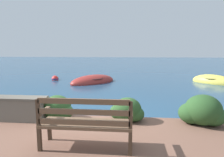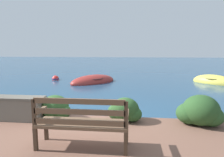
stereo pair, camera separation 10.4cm
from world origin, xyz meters
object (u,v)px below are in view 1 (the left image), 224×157
rowboat_nearest (93,82)px  mooring_buoy (55,79)px  rowboat_mid (213,82)px  park_bench (86,122)px

rowboat_nearest → mooring_buoy: bearing=-62.9°
rowboat_mid → mooring_buoy: rowboat_mid is taller
rowboat_nearest → rowboat_mid: size_ratio=1.22×
rowboat_nearest → mooring_buoy: rowboat_nearest is taller
park_bench → rowboat_nearest: 8.03m
park_bench → mooring_buoy: size_ratio=3.49×
rowboat_nearest → mooring_buoy: 2.65m
rowboat_nearest → mooring_buoy: size_ratio=6.32×
park_bench → rowboat_mid: bearing=56.2°
rowboat_mid → park_bench: bearing=-79.4°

